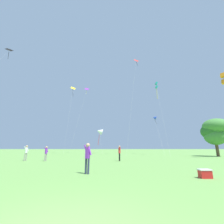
{
  "coord_description": "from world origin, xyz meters",
  "views": [
    {
      "loc": [
        0.86,
        -2.82,
        1.5
      ],
      "look_at": [
        1.0,
        33.22,
        10.17
      ],
      "focal_mm": 24.01,
      "sensor_mm": 36.0,
      "label": 1
    }
  ],
  "objects": [
    {
      "name": "kite_yellow_diamond",
      "position": [
        -10.72,
        38.6,
        17.71
      ],
      "size": [
        1.33,
        7.14,
        19.43
      ],
      "color": "yellow",
      "rests_on": "ground_plane"
    },
    {
      "name": "person_in_blue_jacket",
      "position": [
        -0.63,
        6.62,
        1.08
      ],
      "size": [
        0.55,
        0.34,
        1.79
      ],
      "color": "#2D3351",
      "rests_on": "ground_plane"
    },
    {
      "name": "kite_blue_delta",
      "position": [
        10.7,
        31.1,
        8.25
      ],
      "size": [
        1.23,
        7.65,
        8.78
      ],
      "color": "blue",
      "rests_on": "ground_plane"
    },
    {
      "name": "kite_orange_box",
      "position": [
        19.04,
        19.49,
        12.34
      ],
      "size": [
        3.02,
        9.76,
        13.48
      ],
      "color": "orange",
      "rests_on": "ground_plane"
    },
    {
      "name": "tree_left_oak",
      "position": [
        20.06,
        25.25,
        4.59
      ],
      "size": [
        4.71,
        4.69,
        6.89
      ],
      "color": "brown",
      "rests_on": "ground_plane"
    },
    {
      "name": "kite_purple_streamer",
      "position": [
        -7.65,
        43.2,
        19.23
      ],
      "size": [
        3.85,
        5.78,
        21.08
      ],
      "color": "purple",
      "rests_on": "ground_plane"
    },
    {
      "name": "picnic_cooler",
      "position": [
        5.63,
        5.37,
        0.22
      ],
      "size": [
        0.6,
        0.4,
        0.44
      ],
      "color": "red",
      "rests_on": "ground_plane"
    },
    {
      "name": "person_near_tree",
      "position": [
        -6.97,
        15.57,
        1.02
      ],
      "size": [
        0.34,
        0.51,
        1.69
      ],
      "color": "gray",
      "rests_on": "ground_plane"
    },
    {
      "name": "kite_black_large",
      "position": [
        -20.91,
        24.13,
        20.1
      ],
      "size": [
        3.63,
        9.67,
        22.1
      ],
      "color": "black",
      "rests_on": "ground_plane"
    },
    {
      "name": "person_far_back",
      "position": [
        -9.63,
        16.06,
        1.09
      ],
      "size": [
        0.48,
        0.47,
        1.81
      ],
      "color": "gray",
      "rests_on": "ground_plane"
    },
    {
      "name": "kite_white_distant",
      "position": [
        -2.81,
        41.44,
        6.25
      ],
      "size": [
        2.78,
        11.19,
        7.29
      ],
      "color": "white",
      "rests_on": "ground_plane"
    },
    {
      "name": "kite_teal_box",
      "position": [
        12.91,
        34.87,
        17.87
      ],
      "size": [
        2.36,
        11.25,
        19.01
      ],
      "color": "teal",
      "rests_on": "ground_plane"
    },
    {
      "name": "kite_red_high",
      "position": [
        6.88,
        31.42,
        21.64
      ],
      "size": [
        4.17,
        4.87,
        24.12
      ],
      "color": "red",
      "rests_on": "ground_plane"
    },
    {
      "name": "person_with_spool",
      "position": [
        1.75,
        15.7,
        1.06
      ],
      "size": [
        0.25,
        0.57,
        1.77
      ],
      "color": "black",
      "rests_on": "ground_plane"
    }
  ]
}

